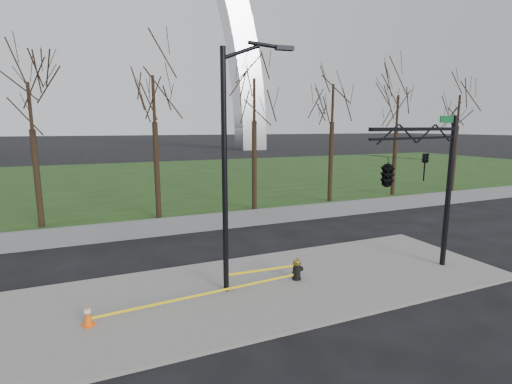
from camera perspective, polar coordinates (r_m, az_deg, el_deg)
name	(u,v)px	position (r m, az deg, el deg)	size (l,w,h in m)	color
ground	(268,287)	(13.62, 1.88, -14.30)	(500.00, 500.00, 0.00)	black
sidewalk	(268,286)	(13.60, 1.88, -14.11)	(18.00, 6.00, 0.10)	slate
grass_strip	(151,179)	(41.95, -15.67, 1.93)	(120.00, 40.00, 0.06)	#203A15
guardrail	(206,222)	(20.61, -7.56, -4.61)	(60.00, 0.30, 0.90)	#59595B
tree_row	(206,140)	(24.14, -7.66, 7.90)	(48.36, 4.00, 9.55)	black
fire_hydrant	(297,269)	(13.96, 6.24, -11.61)	(0.51, 0.33, 0.82)	black
traffic_cone	(88,315)	(11.94, -24.21, -16.71)	(0.41, 0.41, 0.61)	#FF5D0D
street_light	(231,155)	(12.10, -3.77, 5.67)	(2.39, 0.47, 8.21)	black
traffic_signal_mast	(401,170)	(13.50, 21.24, 3.13)	(4.99, 2.54, 6.00)	black
caution_tape	(223,287)	(12.77, -5.09, -14.14)	(6.94, 0.67, 0.42)	yellow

